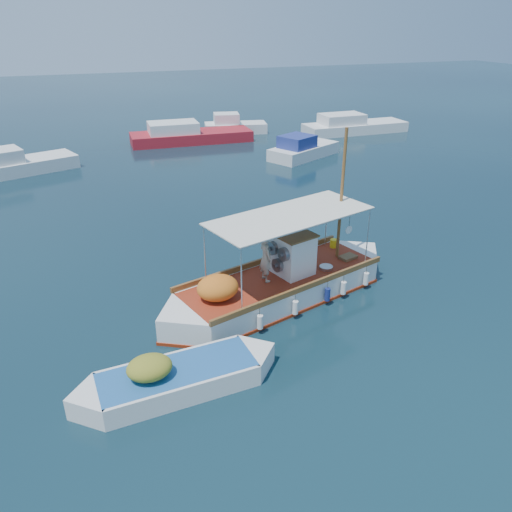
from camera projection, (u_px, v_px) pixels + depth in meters
name	position (u px, v px, depth m)	size (l,w,h in m)	color
ground	(288.00, 292.00, 17.63)	(160.00, 160.00, 0.00)	black
fishing_caique	(280.00, 285.00, 17.04)	(9.01, 4.34, 5.72)	white
dinghy	(176.00, 380.00, 12.94)	(5.58, 1.87, 1.36)	white
bg_boat_nw	(12.00, 166.00, 30.63)	(7.46, 4.61, 1.80)	silver
bg_boat_n	(188.00, 136.00, 38.35)	(9.28, 3.17, 1.80)	#A51B24
bg_boat_ne	(302.00, 150.00, 34.23)	(5.71, 4.38, 1.80)	silver
bg_boat_e	(352.00, 127.00, 41.52)	(8.74, 2.62, 1.80)	silver
bg_boat_far_n	(234.00, 127.00, 41.51)	(5.35, 2.96, 1.80)	silver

